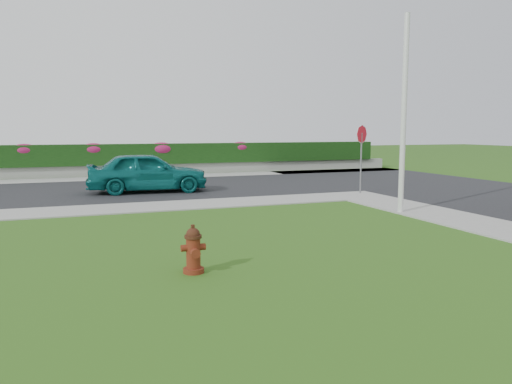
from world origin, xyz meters
name	(u,v)px	position (x,y,z in m)	size (l,w,h in m)	color
ground	(280,289)	(0.00, 0.00, 0.00)	(120.00, 120.00, 0.00)	black
street_far	(14,194)	(-5.00, 14.00, 0.02)	(26.00, 8.00, 0.04)	black
curb_corner	(356,196)	(7.00, 9.00, 0.02)	(2.00, 2.00, 0.04)	gray
sidewalk_beyond	(111,179)	(-1.00, 19.00, 0.02)	(34.00, 2.00, 0.04)	gray
retaining_wall	(109,171)	(-1.00, 20.50, 0.30)	(34.00, 0.40, 0.60)	gray
hedge	(108,155)	(-1.00, 20.60, 1.15)	(32.00, 0.90, 1.10)	black
fire_hydrant	(193,250)	(-1.05, 1.34, 0.40)	(0.43, 0.41, 0.85)	#55250D
sedan_teal	(148,172)	(-0.11, 12.76, 0.82)	(1.85, 4.60, 1.57)	#0C605D
utility_pole	(404,115)	(6.20, 5.28, 2.88)	(0.16, 0.16, 5.77)	silver
stop_sign	(361,142)	(7.49, 9.50, 1.98)	(0.66, 0.32, 2.66)	slate
flower_clump_c	(24,150)	(-5.03, 20.50, 1.45)	(1.25, 0.80, 0.62)	#B61F66
flower_clump_d	(93,149)	(-1.74, 20.50, 1.44)	(1.29, 0.83, 0.64)	#B61F66
flower_clump_e	(162,149)	(1.82, 20.50, 1.42)	(1.41, 0.91, 0.71)	#B61F66
flower_clump_f	(240,147)	(6.37, 20.50, 1.46)	(1.23, 0.79, 0.62)	#B61F66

